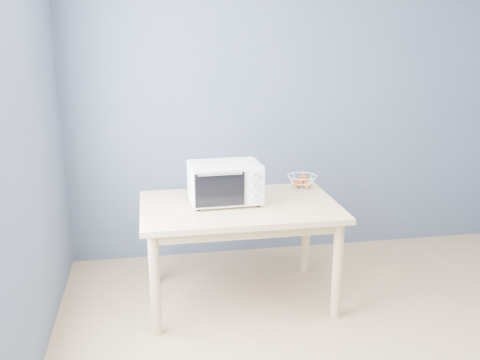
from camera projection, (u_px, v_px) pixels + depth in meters
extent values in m
cube|color=slate|center=(299.00, 107.00, 4.64)|extent=(4.00, 0.01, 2.60)
cube|color=#DDC284|center=(239.00, 207.00, 3.82)|extent=(1.40, 0.90, 0.04)
cylinder|color=#DDC284|center=(155.00, 285.00, 3.46)|extent=(0.07, 0.07, 0.71)
cylinder|color=#DDC284|center=(337.00, 270.00, 3.67)|extent=(0.07, 0.07, 0.71)
cylinder|color=#DDC284|center=(153.00, 242.00, 4.16)|extent=(0.07, 0.07, 0.71)
cylinder|color=#DDC284|center=(306.00, 232.00, 4.37)|extent=(0.07, 0.07, 0.71)
cube|color=white|center=(225.00, 182.00, 3.79)|extent=(0.51, 0.35, 0.28)
cube|color=black|center=(216.00, 183.00, 3.78)|extent=(0.33, 0.30, 0.22)
cube|color=black|center=(220.00, 190.00, 3.62)|extent=(0.34, 0.02, 0.23)
cylinder|color=silver|center=(220.00, 174.00, 3.57)|extent=(0.30, 0.03, 0.02)
cube|color=white|center=(255.00, 187.00, 3.67)|extent=(0.14, 0.01, 0.26)
cylinder|color=black|center=(198.00, 209.00, 3.67)|extent=(0.03, 0.03, 0.02)
cylinder|color=black|center=(258.00, 205.00, 3.75)|extent=(0.03, 0.03, 0.02)
cylinder|color=black|center=(194.00, 198.00, 3.91)|extent=(0.03, 0.03, 0.02)
cylinder|color=black|center=(250.00, 195.00, 4.00)|extent=(0.03, 0.03, 0.02)
cylinder|color=silver|center=(255.00, 177.00, 3.64)|extent=(0.05, 0.02, 0.05)
cylinder|color=silver|center=(255.00, 188.00, 3.66)|extent=(0.05, 0.02, 0.05)
cylinder|color=silver|center=(255.00, 198.00, 3.68)|extent=(0.05, 0.02, 0.05)
torus|color=white|center=(302.00, 176.00, 4.16)|extent=(0.29, 0.29, 0.01)
torus|color=white|center=(302.00, 182.00, 4.17)|extent=(0.23, 0.23, 0.01)
torus|color=white|center=(302.00, 188.00, 4.19)|extent=(0.14, 0.14, 0.01)
sphere|color=#B93718|center=(298.00, 183.00, 4.18)|extent=(0.07, 0.07, 0.07)
sphere|color=#CE6018|center=(307.00, 184.00, 4.17)|extent=(0.07, 0.07, 0.07)
sphere|color=#D38752|center=(301.00, 182.00, 4.22)|extent=(0.07, 0.07, 0.07)
sphere|color=#B93718|center=(303.00, 178.00, 4.16)|extent=(0.07, 0.07, 0.07)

